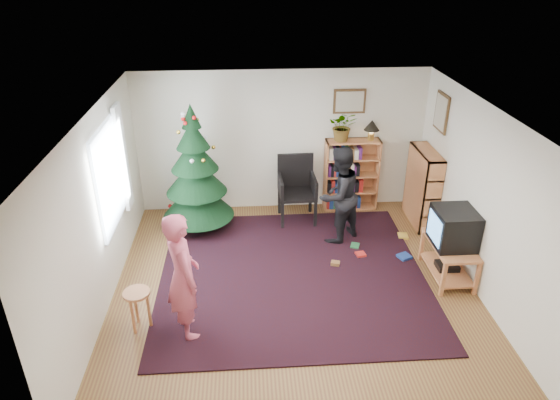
{
  "coord_description": "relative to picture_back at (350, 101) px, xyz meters",
  "views": [
    {
      "loc": [
        -0.6,
        -5.68,
        4.26
      ],
      "look_at": [
        -0.16,
        0.55,
        1.1
      ],
      "focal_mm": 32.0,
      "sensor_mm": 36.0,
      "label": 1
    }
  ],
  "objects": [
    {
      "name": "floor_clutter",
      "position": [
        0.15,
        -1.68,
        -1.91
      ],
      "size": [
        1.45,
        0.95,
        0.08
      ],
      "color": "#A51E19",
      "rests_on": "rug"
    },
    {
      "name": "person_by_chair",
      "position": [
        -0.34,
        -1.23,
        -1.15
      ],
      "size": [
        0.98,
        0.95,
        1.59
      ],
      "primitive_type": "imported",
      "rotation": [
        0.0,
        0.0,
        3.8
      ],
      "color": "black",
      "rests_on": "rug"
    },
    {
      "name": "crt_tv",
      "position": [
        1.07,
        -2.36,
        -1.14
      ],
      "size": [
        0.55,
        0.6,
        0.52
      ],
      "color": "black",
      "rests_on": "tv_stand"
    },
    {
      "name": "rug",
      "position": [
        -1.15,
        -2.17,
        -1.94
      ],
      "size": [
        3.8,
        3.6,
        0.02
      ],
      "primitive_type": "cube",
      "color": "black",
      "rests_on": "floor"
    },
    {
      "name": "table_lamp",
      "position": [
        0.38,
        -0.14,
        -0.41
      ],
      "size": [
        0.27,
        0.27,
        0.36
      ],
      "color": "#A57F33",
      "rests_on": "bookshelf_back"
    },
    {
      "name": "wall_front",
      "position": [
        -1.15,
        -4.97,
        -0.7
      ],
      "size": [
        5.0,
        0.02,
        2.5
      ],
      "primitive_type": "cube",
      "color": "silver",
      "rests_on": "floor"
    },
    {
      "name": "potted_plant",
      "position": [
        -0.12,
        -0.14,
        -0.39
      ],
      "size": [
        0.53,
        0.48,
        0.52
      ],
      "primitive_type": "imported",
      "rotation": [
        0.0,
        0.0,
        -0.16
      ],
      "color": "gray",
      "rests_on": "bookshelf_back"
    },
    {
      "name": "armchair",
      "position": [
        -0.92,
        -0.41,
        -1.34
      ],
      "size": [
        0.64,
        0.64,
        1.13
      ],
      "rotation": [
        0.0,
        0.0,
        0.03
      ],
      "color": "black",
      "rests_on": "rug"
    },
    {
      "name": "christmas_tree",
      "position": [
        -2.6,
        -0.67,
        -1.05
      ],
      "size": [
        1.19,
        1.19,
        2.15
      ],
      "rotation": [
        0.0,
        0.0,
        0.16
      ],
      "color": "#3F2816",
      "rests_on": "rug"
    },
    {
      "name": "wall_right",
      "position": [
        1.35,
        -2.48,
        -0.7
      ],
      "size": [
        0.02,
        5.0,
        2.5
      ],
      "primitive_type": "cube",
      "color": "silver",
      "rests_on": "floor"
    },
    {
      "name": "floor",
      "position": [
        -1.15,
        -2.48,
        -1.95
      ],
      "size": [
        5.0,
        5.0,
        0.0
      ],
      "primitive_type": "plane",
      "color": "brown",
      "rests_on": "ground"
    },
    {
      "name": "window_pane",
      "position": [
        -3.62,
        -1.88,
        -0.45
      ],
      "size": [
        0.04,
        1.2,
        1.4
      ],
      "primitive_type": "cube",
      "color": "silver",
      "rests_on": "wall_left"
    },
    {
      "name": "picture_back",
      "position": [
        0.0,
        0.0,
        0.0
      ],
      "size": [
        0.55,
        0.03,
        0.42
      ],
      "color": "#4C3319",
      "rests_on": "wall_back"
    },
    {
      "name": "ceiling",
      "position": [
        -1.15,
        -2.48,
        0.55
      ],
      "size": [
        5.0,
        5.0,
        0.0
      ],
      "primitive_type": "plane",
      "rotation": [
        3.14,
        0.0,
        0.0
      ],
      "color": "white",
      "rests_on": "wall_back"
    },
    {
      "name": "bookshelf_back",
      "position": [
        0.08,
        -0.14,
        -1.29
      ],
      "size": [
        0.95,
        0.3,
        1.3
      ],
      "color": "#C07844",
      "rests_on": "floor"
    },
    {
      "name": "bookshelf_right",
      "position": [
        1.19,
        -0.73,
        -1.29
      ],
      "size": [
        0.3,
        0.95,
        1.3
      ],
      "rotation": [
        0.0,
        0.0,
        1.57
      ],
      "color": "#C07844",
      "rests_on": "floor"
    },
    {
      "name": "wall_left",
      "position": [
        -3.65,
        -2.48,
        -0.7
      ],
      "size": [
        0.02,
        5.0,
        2.5
      ],
      "primitive_type": "cube",
      "color": "silver",
      "rests_on": "floor"
    },
    {
      "name": "wall_back",
      "position": [
        -1.15,
        0.02,
        -0.7
      ],
      "size": [
        5.0,
        0.02,
        2.5
      ],
      "primitive_type": "cube",
      "color": "silver",
      "rests_on": "floor"
    },
    {
      "name": "picture_right",
      "position": [
        1.33,
        -0.73,
        0.0
      ],
      "size": [
        0.03,
        0.5,
        0.6
      ],
      "color": "#4C3319",
      "rests_on": "wall_right"
    },
    {
      "name": "curtain",
      "position": [
        -3.58,
        -1.18,
        -0.45
      ],
      "size": [
        0.06,
        0.35,
        1.6
      ],
      "primitive_type": "cube",
      "color": "white",
      "rests_on": "wall_left"
    },
    {
      "name": "person_standing",
      "position": [
        -2.55,
        -3.28,
        -1.12
      ],
      "size": [
        0.59,
        0.71,
        1.65
      ],
      "primitive_type": "imported",
      "rotation": [
        0.0,
        0.0,
        1.96
      ],
      "color": "#B74960",
      "rests_on": "rug"
    },
    {
      "name": "tv_stand",
      "position": [
        1.07,
        -2.36,
        -1.62
      ],
      "size": [
        0.53,
        0.95,
        0.55
      ],
      "color": "#C07844",
      "rests_on": "floor"
    },
    {
      "name": "stool",
      "position": [
        -3.14,
        -3.17,
        -1.53
      ],
      "size": [
        0.33,
        0.33,
        0.55
      ],
      "color": "#C07844",
      "rests_on": "floor"
    }
  ]
}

